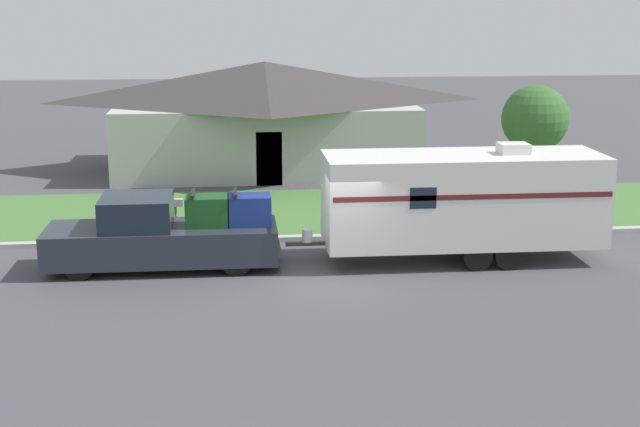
{
  "coord_description": "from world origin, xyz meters",
  "views": [
    {
      "loc": [
        -2.5,
        -21.94,
        7.05
      ],
      "look_at": [
        -0.2,
        1.33,
        1.4
      ],
      "focal_mm": 50.0,
      "sensor_mm": 36.0,
      "label": 1
    }
  ],
  "objects": [
    {
      "name": "pickup_truck",
      "position": [
        -4.38,
        1.33,
        0.91
      ],
      "size": [
        6.23,
        2.08,
        2.07
      ],
      "color": "black",
      "rests_on": "ground_plane"
    },
    {
      "name": "tree_in_yard",
      "position": [
        7.47,
        6.57,
        3.17
      ],
      "size": [
        2.22,
        2.22,
        4.31
      ],
      "color": "brown",
      "rests_on": "ground_plane"
    },
    {
      "name": "mailbox",
      "position": [
        -4.28,
        4.32,
        0.94
      ],
      "size": [
        0.48,
        0.2,
        1.22
      ],
      "color": "brown",
      "rests_on": "ground_plane"
    },
    {
      "name": "lawn_strip",
      "position": [
        0.0,
        7.4,
        0.01
      ],
      "size": [
        80.0,
        7.0,
        0.03
      ],
      "color": "#477538",
      "rests_on": "ground_plane"
    },
    {
      "name": "curb_strip",
      "position": [
        0.0,
        3.75,
        0.07
      ],
      "size": [
        80.0,
        0.3,
        0.14
      ],
      "color": "#ADADA8",
      "rests_on": "ground_plane"
    },
    {
      "name": "ground_plane",
      "position": [
        0.0,
        0.0,
        0.0
      ],
      "size": [
        120.0,
        120.0,
        0.0
      ],
      "primitive_type": "plane",
      "color": "#47474C"
    },
    {
      "name": "house_across_street",
      "position": [
        -1.13,
        15.61,
        2.34
      ],
      "size": [
        13.16,
        8.11,
        4.51
      ],
      "color": "#B2B2A8",
      "rests_on": "ground_plane"
    },
    {
      "name": "travel_trailer",
      "position": [
        3.73,
        1.33,
        1.72
      ],
      "size": [
        8.65,
        2.45,
        3.24
      ],
      "color": "black",
      "rests_on": "ground_plane"
    }
  ]
}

